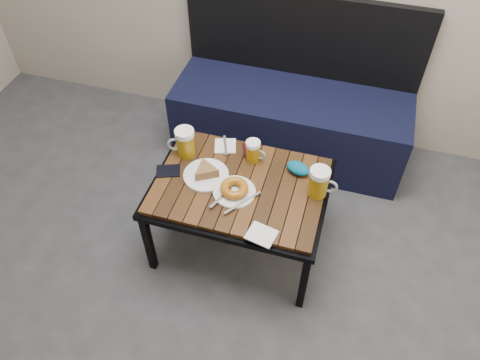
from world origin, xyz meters
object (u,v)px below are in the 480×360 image
(plate_bagel, at_px, (234,190))
(beer_mug_centre, at_px, (253,151))
(knit_pouch, at_px, (298,168))
(passport_navy, at_px, (168,171))
(beer_mug_left, at_px, (185,142))
(passport_burgundy, at_px, (251,150))
(cafe_table, at_px, (240,190))
(bench, at_px, (291,115))
(beer_mug_right, at_px, (319,182))
(plate_pie, at_px, (206,173))

(plate_bagel, bearing_deg, beer_mug_centre, 83.85)
(knit_pouch, bearing_deg, passport_navy, -163.99)
(beer_mug_left, height_order, passport_burgundy, beer_mug_left)
(knit_pouch, bearing_deg, cafe_table, -147.91)
(beer_mug_centre, bearing_deg, bench, 91.25)
(bench, distance_m, beer_mug_centre, 0.68)
(plate_bagel, xyz_separation_m, knit_pouch, (0.26, 0.22, 0.00))
(beer_mug_right, distance_m, passport_burgundy, 0.42)
(passport_navy, bearing_deg, knit_pouch, 85.63)
(passport_burgundy, distance_m, knit_pouch, 0.27)
(beer_mug_centre, bearing_deg, beer_mug_left, -162.49)
(beer_mug_centre, distance_m, passport_burgundy, 0.08)
(beer_mug_centre, xyz_separation_m, beer_mug_right, (0.35, -0.13, 0.02))
(bench, relative_size, beer_mug_left, 9.07)
(plate_pie, height_order, passport_burgundy, plate_pie)
(cafe_table, distance_m, passport_burgundy, 0.24)
(beer_mug_left, xyz_separation_m, knit_pouch, (0.57, 0.03, -0.05))
(beer_mug_right, xyz_separation_m, plate_bagel, (-0.37, -0.11, -0.05))
(plate_pie, height_order, passport_navy, plate_pie)
(cafe_table, bearing_deg, bench, 83.63)
(cafe_table, distance_m, plate_pie, 0.18)
(cafe_table, relative_size, beer_mug_right, 5.54)
(beer_mug_left, xyz_separation_m, beer_mug_centre, (0.34, 0.06, -0.02))
(bench, xyz_separation_m, passport_navy, (-0.45, -0.82, 0.20))
(beer_mug_left, relative_size, passport_navy, 1.34)
(plate_pie, xyz_separation_m, passport_burgundy, (0.16, 0.23, -0.02))
(passport_burgundy, bearing_deg, beer_mug_centre, -85.33)
(beer_mug_centre, distance_m, plate_bagel, 0.24)
(cafe_table, height_order, passport_navy, passport_navy)
(plate_bagel, distance_m, knit_pouch, 0.34)
(knit_pouch, bearing_deg, bench, 103.66)
(plate_bagel, bearing_deg, plate_pie, 158.40)
(beer_mug_left, bearing_deg, beer_mug_right, 158.69)
(beer_mug_right, bearing_deg, knit_pouch, 136.49)
(passport_navy, distance_m, passport_burgundy, 0.43)
(cafe_table, xyz_separation_m, passport_burgundy, (-0.01, 0.23, 0.05))
(plate_bagel, height_order, passport_navy, plate_bagel)
(beer_mug_left, xyz_separation_m, beer_mug_right, (0.68, -0.07, -0.00))
(cafe_table, bearing_deg, beer_mug_right, 7.42)
(plate_bagel, height_order, passport_burgundy, plate_bagel)
(plate_pie, distance_m, knit_pouch, 0.45)
(bench, distance_m, beer_mug_left, 0.84)
(beer_mug_right, bearing_deg, beer_mug_left, 173.23)
(beer_mug_left, relative_size, plate_bagel, 0.63)
(beer_mug_right, xyz_separation_m, knit_pouch, (-0.12, 0.11, -0.05))
(plate_pie, relative_size, passport_burgundy, 2.06)
(beer_mug_centre, distance_m, knit_pouch, 0.23)
(cafe_table, bearing_deg, knit_pouch, 32.09)
(passport_navy, relative_size, passport_burgundy, 1.08)
(plate_pie, height_order, knit_pouch, plate_pie)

